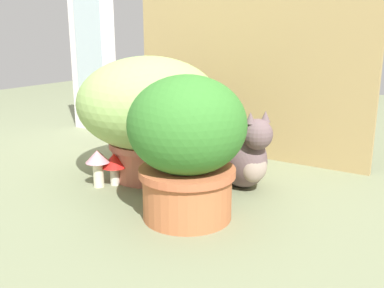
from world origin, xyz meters
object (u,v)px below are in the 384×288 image
(mushroom_ornament_red, at_px, (114,162))
(grass_planter, at_px, (149,110))
(cat, at_px, (243,156))
(mushroom_ornament_pink, at_px, (98,161))
(leafy_planter, at_px, (187,143))

(mushroom_ornament_red, bearing_deg, grass_planter, 70.98)
(cat, distance_m, mushroom_ornament_pink, 0.55)
(leafy_planter, bearing_deg, mushroom_ornament_pink, 173.22)
(leafy_planter, height_order, cat, leafy_planter)
(mushroom_ornament_pink, bearing_deg, leafy_planter, -6.78)
(grass_planter, height_order, mushroom_ornament_red, grass_planter)
(grass_planter, distance_m, mushroom_ornament_pink, 0.28)
(cat, distance_m, mushroom_ornament_red, 0.49)
(leafy_planter, bearing_deg, cat, 85.94)
(leafy_planter, relative_size, mushroom_ornament_pink, 3.12)
(cat, bearing_deg, leafy_planter, -94.06)
(grass_planter, bearing_deg, leafy_planter, -36.44)
(grass_planter, bearing_deg, mushroom_ornament_red, -109.02)
(grass_planter, distance_m, cat, 0.41)
(grass_planter, xyz_separation_m, mushroom_ornament_pink, (-0.09, -0.20, -0.17))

